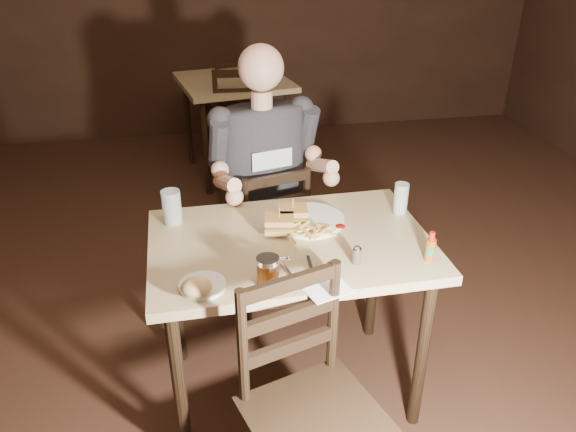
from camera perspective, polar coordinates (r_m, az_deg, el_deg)
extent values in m
plane|color=black|center=(2.61, -0.52, -17.85)|extent=(7.00, 7.00, 0.00)
cube|color=tan|center=(2.18, 0.24, -2.92)|extent=(1.09, 0.74, 0.04)
cylinder|color=black|center=(2.16, -10.96, -16.89)|extent=(0.05, 0.05, 0.73)
cylinder|color=black|center=(2.61, -11.34, -7.95)|extent=(0.05, 0.05, 0.73)
cylinder|color=black|center=(2.32, 13.46, -13.47)|extent=(0.05, 0.05, 0.73)
cylinder|color=black|center=(2.74, 8.68, -5.72)|extent=(0.05, 0.05, 0.73)
cube|color=tan|center=(4.44, -5.53, 13.40)|extent=(0.93, 0.93, 0.04)
cylinder|color=black|center=(4.20, -8.33, 6.79)|extent=(0.04, 0.04, 0.73)
cylinder|color=black|center=(4.79, -10.11, 9.37)|extent=(0.04, 0.04, 0.73)
cylinder|color=black|center=(4.36, -0.06, 7.94)|extent=(0.04, 0.04, 0.73)
cylinder|color=black|center=(4.93, -2.71, 10.35)|extent=(0.04, 0.04, 0.73)
cylinder|color=white|center=(2.29, 2.16, -0.52)|extent=(0.28, 0.28, 0.02)
ellipsoid|color=maroon|center=(2.23, 5.34, -1.06)|extent=(0.04, 0.04, 0.01)
cylinder|color=silver|center=(2.31, -11.72, 0.89)|extent=(0.08, 0.08, 0.14)
cylinder|color=silver|center=(2.39, 11.39, 1.74)|extent=(0.06, 0.06, 0.13)
cube|color=white|center=(1.91, 3.82, -7.25)|extent=(0.18, 0.18, 0.00)
cube|color=silver|center=(1.96, 0.29, -6.01)|extent=(0.06, 0.19, 0.00)
cube|color=silver|center=(2.00, 2.37, -5.26)|extent=(0.02, 0.16, 0.00)
cylinder|color=white|center=(1.93, -8.66, -7.08)|extent=(0.16, 0.16, 0.01)
ellipsoid|color=tan|center=(1.86, -9.29, -7.14)|extent=(0.11, 0.09, 0.06)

